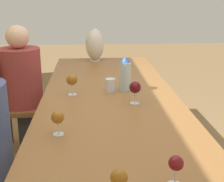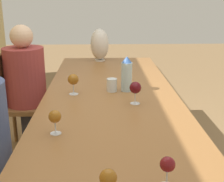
% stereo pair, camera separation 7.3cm
% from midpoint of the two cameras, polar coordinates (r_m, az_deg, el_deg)
% --- Properties ---
extents(dining_table, '(2.93, 0.99, 0.73)m').
position_cam_midpoint_polar(dining_table, '(2.23, -1.15, -2.97)').
color(dining_table, '#936033').
rests_on(dining_table, ground_plane).
extents(water_bottle, '(0.08, 0.08, 0.27)m').
position_cam_midpoint_polar(water_bottle, '(2.37, 1.53, 3.10)').
color(water_bottle, '#ADCCD6').
rests_on(water_bottle, dining_table).
extents(water_tumbler, '(0.08, 0.08, 0.10)m').
position_cam_midpoint_polar(water_tumbler, '(2.38, -1.19, 1.10)').
color(water_tumbler, silver).
rests_on(water_tumbler, dining_table).
extents(vase, '(0.20, 0.20, 0.35)m').
position_cam_midpoint_polar(vase, '(3.43, -3.78, 8.47)').
color(vase, silver).
rests_on(vase, dining_table).
extents(wine_glass_0, '(0.08, 0.08, 0.15)m').
position_cam_midpoint_polar(wine_glass_0, '(2.10, 3.26, 0.58)').
color(wine_glass_0, silver).
rests_on(wine_glass_0, dining_table).
extents(wine_glass_2, '(0.07, 0.07, 0.13)m').
position_cam_midpoint_polar(wine_glass_2, '(1.67, -11.15, -4.87)').
color(wine_glass_2, silver).
rests_on(wine_glass_2, dining_table).
extents(wine_glass_3, '(0.07, 0.07, 0.14)m').
position_cam_midpoint_polar(wine_glass_3, '(1.13, -0.62, -15.83)').
color(wine_glass_3, silver).
rests_on(wine_glass_3, dining_table).
extents(wine_glass_4, '(0.08, 0.08, 0.16)m').
position_cam_midpoint_polar(wine_glass_4, '(2.30, -8.26, 1.97)').
color(wine_glass_4, silver).
rests_on(wine_glass_4, dining_table).
extents(wine_glass_5, '(0.07, 0.07, 0.13)m').
position_cam_midpoint_polar(wine_glass_5, '(1.25, 9.94, -13.13)').
color(wine_glass_5, silver).
rests_on(wine_glass_5, dining_table).
extents(chair_far, '(0.44, 0.44, 0.94)m').
position_cam_midpoint_polar(chair_far, '(2.97, -17.94, -1.79)').
color(chair_far, brown).
rests_on(chair_far, ground_plane).
extents(person_far, '(0.36, 0.36, 1.19)m').
position_cam_midpoint_polar(person_far, '(2.91, -16.51, 0.59)').
color(person_far, '#2D2D38').
rests_on(person_far, ground_plane).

